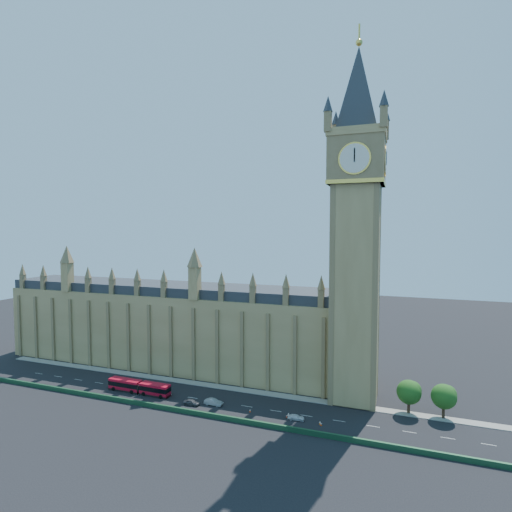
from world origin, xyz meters
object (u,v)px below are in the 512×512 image
(car_grey, at_px, (192,402))
(car_white, at_px, (296,417))
(car_silver, at_px, (213,402))
(red_bus, at_px, (139,387))

(car_grey, bearing_deg, car_white, -89.70)
(car_grey, distance_m, car_silver, 5.73)
(car_grey, xyz_separation_m, car_silver, (5.38, 1.96, 0.07))
(car_grey, xyz_separation_m, car_white, (28.04, 1.29, -0.14))
(red_bus, height_order, car_white, red_bus)
(red_bus, distance_m, car_grey, 18.19)
(car_grey, relative_size, car_white, 1.05)
(red_bus, relative_size, car_silver, 3.94)
(car_silver, distance_m, car_white, 22.67)
(car_grey, height_order, car_silver, car_silver)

